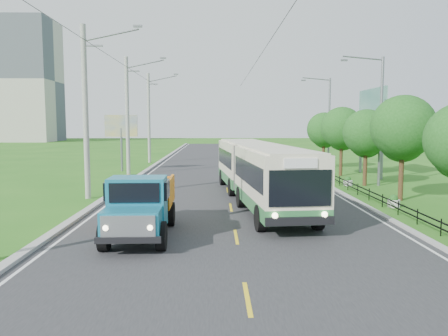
{
  "coord_description": "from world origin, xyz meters",
  "views": [
    {
      "loc": [
        -0.79,
        -16.51,
        4.36
      ],
      "look_at": [
        -0.32,
        7.88,
        1.9
      ],
      "focal_mm": 35.0,
      "sensor_mm": 36.0,
      "label": 1
    }
  ],
  "objects_px": {
    "streetlight_mid": "(379,116)",
    "bus": "(258,168)",
    "pole_near": "(86,111)",
    "tree_fifth": "(342,130)",
    "pole_mid": "(128,115)",
    "dump_truck": "(141,202)",
    "tree_third": "(403,131)",
    "tree_back": "(324,131)",
    "tree_fourth": "(366,135)",
    "planter_near": "(394,202)",
    "pole_far": "(149,117)",
    "streetlight_far": "(328,119)",
    "planter_mid": "(348,182)",
    "billboard_left": "(121,129)",
    "billboard_right": "(372,112)",
    "planter_far": "(321,170)"
  },
  "relations": [
    {
      "from": "planter_far",
      "to": "billboard_right",
      "type": "relative_size",
      "value": 0.09
    },
    {
      "from": "planter_far",
      "to": "billboard_left",
      "type": "relative_size",
      "value": 0.13
    },
    {
      "from": "planter_near",
      "to": "billboard_right",
      "type": "height_order",
      "value": "billboard_right"
    },
    {
      "from": "planter_mid",
      "to": "billboard_left",
      "type": "xyz_separation_m",
      "value": [
        -18.1,
        10.0,
        3.58
      ]
    },
    {
      "from": "streetlight_far",
      "to": "planter_far",
      "type": "relative_size",
      "value": 13.54
    },
    {
      "from": "planter_mid",
      "to": "billboard_left",
      "type": "bearing_deg",
      "value": 151.08
    },
    {
      "from": "tree_fifth",
      "to": "tree_back",
      "type": "relative_size",
      "value": 1.05
    },
    {
      "from": "streetlight_mid",
      "to": "planter_mid",
      "type": "bearing_deg",
      "value": -180.0
    },
    {
      "from": "tree_third",
      "to": "streetlight_mid",
      "type": "bearing_deg",
      "value": 82.36
    },
    {
      "from": "dump_truck",
      "to": "bus",
      "type": "bearing_deg",
      "value": 53.85
    },
    {
      "from": "dump_truck",
      "to": "tree_back",
      "type": "bearing_deg",
      "value": 61.41
    },
    {
      "from": "dump_truck",
      "to": "billboard_right",
      "type": "bearing_deg",
      "value": 50.04
    },
    {
      "from": "planter_near",
      "to": "billboard_right",
      "type": "distance_m",
      "value": 15.34
    },
    {
      "from": "billboard_right",
      "to": "tree_third",
      "type": "bearing_deg",
      "value": -101.64
    },
    {
      "from": "pole_mid",
      "to": "dump_truck",
      "type": "bearing_deg",
      "value": -77.55
    },
    {
      "from": "pole_far",
      "to": "bus",
      "type": "xyz_separation_m",
      "value": [
        9.82,
        -25.32,
        -3.18
      ]
    },
    {
      "from": "bus",
      "to": "pole_mid",
      "type": "bearing_deg",
      "value": 120.86
    },
    {
      "from": "streetlight_far",
      "to": "tree_fourth",
      "type": "bearing_deg",
      "value": -93.25
    },
    {
      "from": "pole_near",
      "to": "dump_truck",
      "type": "height_order",
      "value": "pole_near"
    },
    {
      "from": "tree_back",
      "to": "billboard_right",
      "type": "xyz_separation_m",
      "value": [
        2.44,
        -6.14,
        1.69
      ]
    },
    {
      "from": "pole_mid",
      "to": "billboard_right",
      "type": "xyz_separation_m",
      "value": [
        20.56,
        -1.0,
        0.25
      ]
    },
    {
      "from": "tree_third",
      "to": "billboard_left",
      "type": "bearing_deg",
      "value": 140.67
    },
    {
      "from": "pole_near",
      "to": "pole_far",
      "type": "height_order",
      "value": "same"
    },
    {
      "from": "tree_back",
      "to": "bus",
      "type": "relative_size",
      "value": 0.33
    },
    {
      "from": "pole_mid",
      "to": "tree_fourth",
      "type": "xyz_separation_m",
      "value": [
        18.12,
        -6.86,
        -1.51
      ]
    },
    {
      "from": "streetlight_mid",
      "to": "planter_far",
      "type": "relative_size",
      "value": 13.54
    },
    {
      "from": "pole_mid",
      "to": "planter_near",
      "type": "height_order",
      "value": "pole_mid"
    },
    {
      "from": "billboard_right",
      "to": "tree_fifth",
      "type": "bearing_deg",
      "value": 176.7
    },
    {
      "from": "planter_near",
      "to": "bus",
      "type": "relative_size",
      "value": 0.04
    },
    {
      "from": "tree_third",
      "to": "bus",
      "type": "relative_size",
      "value": 0.36
    },
    {
      "from": "tree_fourth",
      "to": "dump_truck",
      "type": "relative_size",
      "value": 0.93
    },
    {
      "from": "planter_near",
      "to": "streetlight_mid",
      "type": "bearing_deg",
      "value": 75.68
    },
    {
      "from": "pole_far",
      "to": "streetlight_far",
      "type": "xyz_separation_m",
      "value": [
        18.9,
        -5.0,
        -0.19
      ]
    },
    {
      "from": "pole_far",
      "to": "planter_mid",
      "type": "bearing_deg",
      "value": -48.41
    },
    {
      "from": "pole_mid",
      "to": "pole_far",
      "type": "xyz_separation_m",
      "value": [
        0.0,
        12.0,
        0.0
      ]
    },
    {
      "from": "billboard_left",
      "to": "pole_near",
      "type": "bearing_deg",
      "value": -85.28
    },
    {
      "from": "pole_near",
      "to": "tree_fifth",
      "type": "xyz_separation_m",
      "value": [
        18.12,
        11.14,
        -1.24
      ]
    },
    {
      "from": "tree_fourth",
      "to": "billboard_right",
      "type": "height_order",
      "value": "billboard_right"
    },
    {
      "from": "tree_fourth",
      "to": "pole_mid",
      "type": "bearing_deg",
      "value": 159.26
    },
    {
      "from": "streetlight_mid",
      "to": "bus",
      "type": "relative_size",
      "value": 0.54
    },
    {
      "from": "planter_near",
      "to": "dump_truck",
      "type": "distance_m",
      "value": 13.61
    },
    {
      "from": "pole_mid",
      "to": "tree_fourth",
      "type": "bearing_deg",
      "value": -20.74
    },
    {
      "from": "pole_near",
      "to": "dump_truck",
      "type": "bearing_deg",
      "value": -62.39
    },
    {
      "from": "tree_fourth",
      "to": "billboard_right",
      "type": "xyz_separation_m",
      "value": [
        2.44,
        5.86,
        1.76
      ]
    },
    {
      "from": "tree_third",
      "to": "billboard_right",
      "type": "bearing_deg",
      "value": 78.36
    },
    {
      "from": "tree_third",
      "to": "planter_near",
      "type": "xyz_separation_m",
      "value": [
        -1.26,
        -2.14,
        -3.7
      ]
    },
    {
      "from": "streetlight_far",
      "to": "dump_truck",
      "type": "relative_size",
      "value": 1.56
    },
    {
      "from": "planter_mid",
      "to": "planter_far",
      "type": "distance_m",
      "value": 8.0
    },
    {
      "from": "tree_fourth",
      "to": "bus",
      "type": "xyz_separation_m",
      "value": [
        -8.29,
        -6.46,
        -1.67
      ]
    },
    {
      "from": "tree_third",
      "to": "tree_back",
      "type": "bearing_deg",
      "value": 90.0
    }
  ]
}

